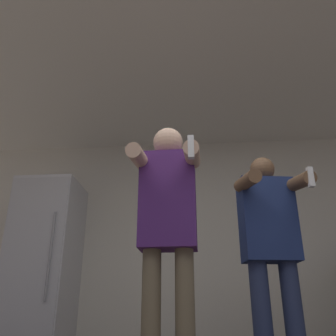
{
  "coord_description": "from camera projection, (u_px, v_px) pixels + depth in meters",
  "views": [
    {
      "loc": [
        -0.04,
        -1.36,
        0.41
      ],
      "look_at": [
        -0.22,
        0.94,
        1.39
      ],
      "focal_mm": 40.0,
      "sensor_mm": 36.0,
      "label": 1
    }
  ],
  "objects": [
    {
      "name": "ceiling_slab",
      "position": [
        196.0,
        70.0,
        3.42
      ],
      "size": [
        7.0,
        3.43,
        0.05
      ],
      "color": "silver",
      "rests_on": "wall_back"
    },
    {
      "name": "refrigerator",
      "position": [
        42.0,
        270.0,
        3.95
      ],
      "size": [
        0.64,
        0.69,
        1.92
      ],
      "color": "silver",
      "rests_on": "ground_plane"
    },
    {
      "name": "person_woman_foreground",
      "position": [
        168.0,
        220.0,
        2.34
      ],
      "size": [
        0.44,
        0.48,
        1.68
      ],
      "color": "#75664C",
      "rests_on": "ground_plane"
    },
    {
      "name": "wall_back",
      "position": [
        201.0,
        244.0,
        4.28
      ],
      "size": [
        7.0,
        0.06,
        2.55
      ],
      "color": "beige",
      "rests_on": "ground_plane"
    },
    {
      "name": "person_man_side",
      "position": [
        271.0,
        243.0,
        2.71
      ],
      "size": [
        0.53,
        0.56,
        1.65
      ],
      "color": "navy",
      "rests_on": "ground_plane"
    }
  ]
}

